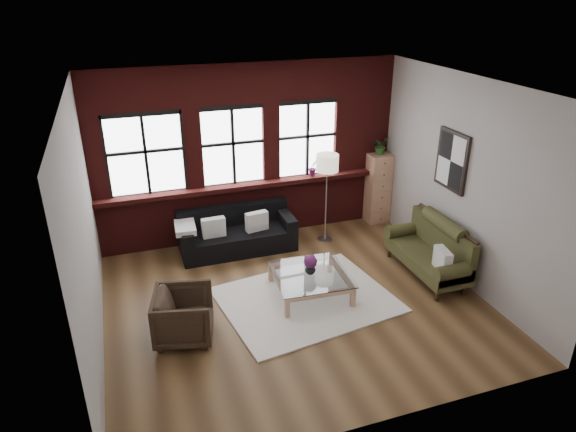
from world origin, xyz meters
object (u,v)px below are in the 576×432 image
object	(u,v)px
coffee_table	(310,284)
vase	(310,269)
drawer_chest	(377,188)
vintage_settee	(427,250)
dark_sofa	(237,231)
floor_lamp	(326,195)
armchair	(184,316)

from	to	relation	value
coffee_table	vase	xyz separation A→B (m)	(0.00, -0.00, 0.27)
vase	drawer_chest	bearing A→B (deg)	43.64
vintage_settee	drawer_chest	distance (m)	2.21
coffee_table	drawer_chest	distance (m)	3.13
dark_sofa	floor_lamp	bearing A→B (deg)	-5.07
vintage_settee	dark_sofa	bearing A→B (deg)	145.87
dark_sofa	vase	bearing A→B (deg)	-68.39
armchair	floor_lamp	world-z (taller)	floor_lamp
coffee_table	floor_lamp	bearing A→B (deg)	60.39
vintage_settee	coffee_table	world-z (taller)	vintage_settee
vase	drawer_chest	size ratio (longest dim) A/B	0.12
vintage_settee	floor_lamp	distance (m)	2.06
dark_sofa	vintage_settee	size ratio (longest dim) A/B	1.19
armchair	coffee_table	distance (m)	2.04
armchair	floor_lamp	bearing A→B (deg)	-41.38
dark_sofa	armchair	xyz separation A→B (m)	(-1.27, -2.23, -0.01)
coffee_table	armchair	bearing A→B (deg)	-167.29
dark_sofa	armchair	bearing A→B (deg)	-119.77
coffee_table	floor_lamp	xyz separation A→B (m)	(0.93, 1.64, 0.73)
dark_sofa	coffee_table	size ratio (longest dim) A/B	1.80
coffee_table	floor_lamp	world-z (taller)	floor_lamp
floor_lamp	dark_sofa	bearing A→B (deg)	174.93
dark_sofa	vase	xyz separation A→B (m)	(0.71, -1.78, 0.08)
dark_sofa	vintage_settee	bearing A→B (deg)	-34.13
vintage_settee	vase	size ratio (longest dim) A/B	10.20
vase	floor_lamp	world-z (taller)	floor_lamp
armchair	drawer_chest	size ratio (longest dim) A/B	0.56
coffee_table	drawer_chest	size ratio (longest dim) A/B	0.81
vintage_settee	vase	bearing A→B (deg)	178.35
vintage_settee	drawer_chest	xyz separation A→B (m)	(0.23, 2.19, 0.24)
armchair	vase	world-z (taller)	armchair
dark_sofa	floor_lamp	size ratio (longest dim) A/B	1.12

